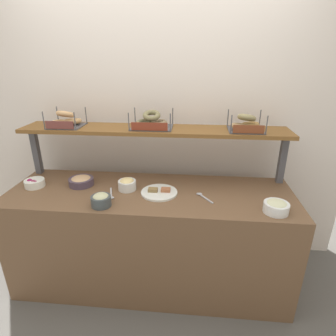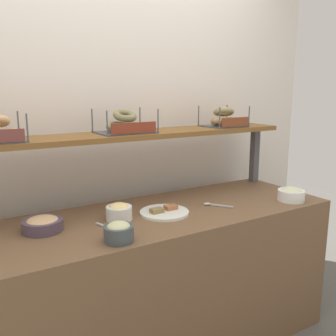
{
  "view_description": "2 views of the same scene",
  "coord_description": "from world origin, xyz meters",
  "views": [
    {
      "loc": [
        0.32,
        -1.87,
        1.81
      ],
      "look_at": [
        0.13,
        0.08,
        1.02
      ],
      "focal_mm": 29.43,
      "sensor_mm": 36.0,
      "label": 1
    },
    {
      "loc": [
        -0.95,
        -1.74,
        1.54
      ],
      "look_at": [
        0.12,
        0.01,
        1.1
      ],
      "focal_mm": 40.12,
      "sensor_mm": 36.0,
      "label": 2
    }
  ],
  "objects": [
    {
      "name": "back_wall",
      "position": [
        0.0,
        0.55,
        1.2
      ],
      "size": [
        3.38,
        0.06,
        2.4
      ],
      "primitive_type": "cube",
      "color": "silver",
      "rests_on": "ground_plane"
    },
    {
      "name": "deli_counter",
      "position": [
        0.0,
        0.0,
        0.42
      ],
      "size": [
        2.18,
        0.7,
        0.85
      ],
      "primitive_type": "cube",
      "color": "brown",
      "rests_on": "ground_plane"
    },
    {
      "name": "shelf_riser_right",
      "position": [
        1.03,
        0.27,
        1.05
      ],
      "size": [
        0.05,
        0.05,
        0.4
      ],
      "primitive_type": "cube",
      "color": "#4C4C51",
      "rests_on": "deli_counter"
    },
    {
      "name": "upper_shelf",
      "position": [
        0.0,
        0.27,
        1.26
      ],
      "size": [
        2.14,
        0.32,
        0.03
      ],
      "primitive_type": "cube",
      "color": "brown",
      "rests_on": "shelf_riser_left"
    },
    {
      "name": "bowl_scallion_spread",
      "position": [
        0.88,
        -0.22,
        0.89
      ],
      "size": [
        0.17,
        0.17,
        0.09
      ],
      "color": "white",
      "rests_on": "deli_counter"
    },
    {
      "name": "bowl_hummus",
      "position": [
        -0.57,
        0.06,
        0.89
      ],
      "size": [
        0.2,
        0.2,
        0.07
      ],
      "color": "#4A3C4C",
      "rests_on": "deli_counter"
    },
    {
      "name": "bowl_tuna_salad",
      "position": [
        -0.3,
        -0.25,
        0.9
      ],
      "size": [
        0.14,
        0.14,
        0.09
      ],
      "color": "#3F4749",
      "rests_on": "deli_counter"
    },
    {
      "name": "bowl_egg_salad",
      "position": [
        -0.18,
        0.02,
        0.9
      ],
      "size": [
        0.14,
        0.14,
        0.09
      ],
      "color": "white",
      "rests_on": "deli_counter"
    },
    {
      "name": "serving_plate_white",
      "position": [
        0.08,
        -0.02,
        0.86
      ],
      "size": [
        0.28,
        0.28,
        0.04
      ],
      "color": "white",
      "rests_on": "deli_counter"
    },
    {
      "name": "serving_spoon_near_plate",
      "position": [
        0.4,
        -0.05,
        0.86
      ],
      "size": [
        0.12,
        0.15,
        0.01
      ],
      "color": "#B7B7BC",
      "rests_on": "deli_counter"
    },
    {
      "name": "serving_spoon_by_edge",
      "position": [
        -0.27,
        -0.1,
        0.86
      ],
      "size": [
        0.08,
        0.17,
        0.01
      ],
      "color": "#B7B7BC",
      "rests_on": "deli_counter"
    },
    {
      "name": "bagel_basket_poppy",
      "position": [
        -0.02,
        0.27,
        1.33
      ],
      "size": [
        0.33,
        0.26,
        0.14
      ],
      "color": "#4C4C51",
      "rests_on": "upper_shelf"
    },
    {
      "name": "bagel_basket_everything",
      "position": [
        0.71,
        0.26,
        1.33
      ],
      "size": [
        0.28,
        0.26,
        0.14
      ],
      "color": "#4C4C51",
      "rests_on": "upper_shelf"
    }
  ]
}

